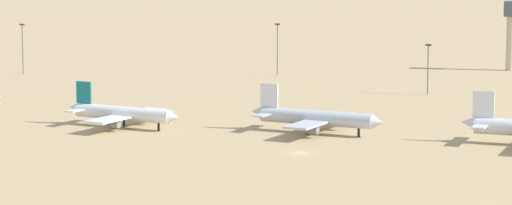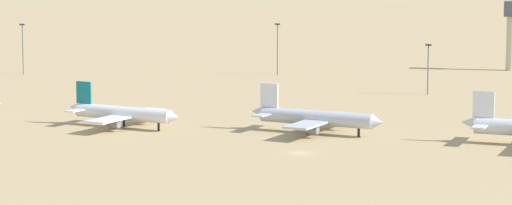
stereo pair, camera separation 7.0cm
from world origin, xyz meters
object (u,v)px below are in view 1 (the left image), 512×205
object	(u,v)px
parked_jet_white_3	(315,118)
light_pole_east	(277,46)
control_tower	(511,29)
parked_jet_teal_2	(122,113)
light_pole_mid	(23,46)
light_pole_west	(428,65)

from	to	relation	value
parked_jet_white_3	light_pole_east	size ratio (longest dim) A/B	1.89
control_tower	parked_jet_white_3	bearing A→B (deg)	-102.30
parked_jet_teal_2	parked_jet_white_3	bearing A→B (deg)	17.57
control_tower	light_pole_mid	size ratio (longest dim) A/B	1.41
parked_jet_white_3	control_tower	bearing A→B (deg)	88.53
parked_jet_white_3	light_pole_mid	size ratio (longest dim) A/B	1.92
parked_jet_white_3	light_pole_west	distance (m)	82.05
light_pole_east	light_pole_mid	bearing A→B (deg)	-164.97
parked_jet_white_3	control_tower	distance (m)	162.56
parked_jet_teal_2	control_tower	size ratio (longest dim) A/B	1.29
parked_jet_teal_2	light_pole_east	world-z (taller)	light_pole_east
parked_jet_teal_2	light_pole_west	bearing A→B (deg)	65.83
parked_jet_teal_2	parked_jet_white_3	distance (m)	47.18
control_tower	light_pole_east	size ratio (longest dim) A/B	1.39
light_pole_east	parked_jet_white_3	bearing A→B (deg)	-70.88
light_pole_east	control_tower	bearing A→B (deg)	26.24
light_pole_mid	light_pole_east	size ratio (longest dim) A/B	0.99
parked_jet_white_3	light_pole_east	xyz separation A→B (m)	(-41.87, 120.76, 6.49)
parked_jet_teal_2	light_pole_east	bearing A→B (deg)	99.90
light_pole_east	light_pole_west	bearing A→B (deg)	-35.11
parked_jet_teal_2	parked_jet_white_3	xyz separation A→B (m)	(46.97, 4.38, 0.18)
parked_jet_teal_2	light_pole_mid	distance (m)	130.16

